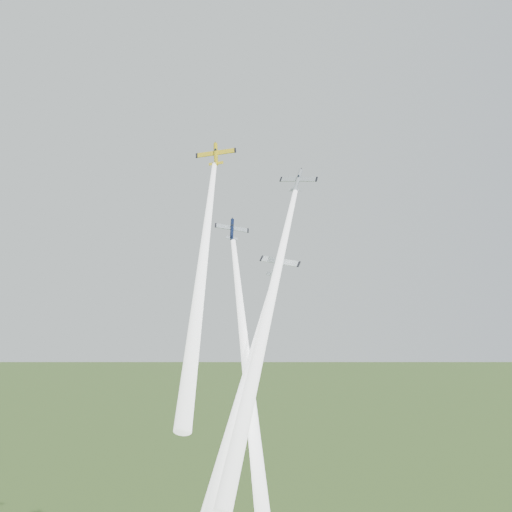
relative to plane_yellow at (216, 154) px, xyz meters
name	(u,v)px	position (x,y,z in m)	size (l,w,h in m)	color
plane_yellow	(216,154)	(0.00, 0.00, 0.00)	(8.59, 8.52, 1.35)	gold
smoke_trail_yellow	(201,275)	(-1.55, -19.56, -26.34)	(2.72, 2.72, 59.28)	white
plane_navy	(232,229)	(3.52, -4.70, -16.41)	(6.93, 6.87, 1.09)	#0B1534
smoke_trail_navy	(251,404)	(7.06, -27.62, -47.56)	(2.72, 2.72, 71.28)	white
plane_silver_right	(298,180)	(16.88, -3.54, -6.25)	(7.90, 7.83, 1.24)	#A2A9AF
smoke_trail_silver_right	(266,322)	(9.63, -23.29, -34.50)	(2.72, 2.72, 64.05)	white
plane_silver_low	(279,263)	(12.47, -12.02, -23.70)	(7.96, 7.89, 1.25)	silver
smoke_trail_silver_low	(239,406)	(5.14, -28.37, -47.77)	(2.72, 2.72, 53.61)	white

